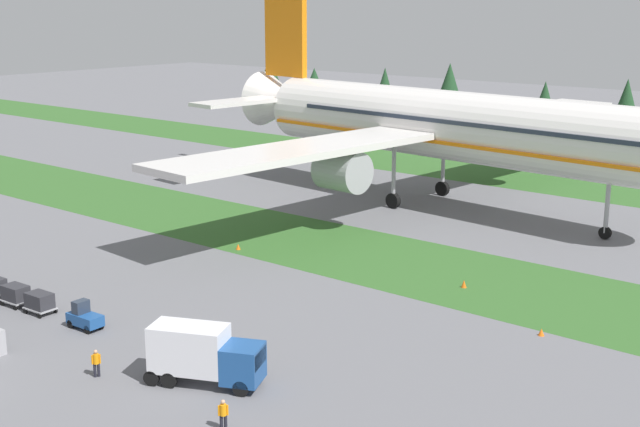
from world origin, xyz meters
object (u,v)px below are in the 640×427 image
object	(u,v)px
ground_crew_marshaller	(223,414)
taxiway_marker_2	(464,284)
cargo_dolly_second	(16,294)
ground_crew_loader	(96,362)
catering_truck	(204,353)
airliner	(440,124)
taxiway_marker_1	(541,332)
baggage_tug	(84,317)
taxiway_marker_0	(238,247)
cargo_dolly_lead	(40,301)

from	to	relation	value
ground_crew_marshaller	taxiway_marker_2	world-z (taller)	ground_crew_marshaller
cargo_dolly_second	ground_crew_loader	size ratio (longest dim) A/B	1.31
catering_truck	cargo_dolly_second	bearing A→B (deg)	-116.19
airliner	taxiway_marker_1	distance (m)	39.78
baggage_tug	taxiway_marker_1	bearing A→B (deg)	124.07
catering_truck	ground_crew_marshaller	size ratio (longest dim) A/B	4.18
catering_truck	taxiway_marker_0	world-z (taller)	catering_truck
taxiway_marker_2	taxiway_marker_0	bearing A→B (deg)	-170.30
catering_truck	baggage_tug	bearing A→B (deg)	-118.85
cargo_dolly_second	taxiway_marker_0	size ratio (longest dim) A/B	4.33
taxiway_marker_1	taxiway_marker_2	distance (m)	10.83
cargo_dolly_second	taxiway_marker_2	bearing A→B (deg)	133.45
taxiway_marker_2	ground_crew_loader	bearing A→B (deg)	-106.33
catering_truck	taxiway_marker_1	size ratio (longest dim) A/B	14.75
cargo_dolly_lead	cargo_dolly_second	bearing A→B (deg)	-90.00
baggage_tug	taxiway_marker_2	bearing A→B (deg)	144.22
taxiway_marker_1	taxiway_marker_2	size ratio (longest dim) A/B	0.79
airliner	taxiway_marker_0	xyz separation A→B (m)	(-4.63, -26.71, -8.89)
cargo_dolly_lead	ground_crew_loader	distance (m)	12.97
baggage_tug	taxiway_marker_0	size ratio (longest dim) A/B	5.07
catering_truck	ground_crew_loader	world-z (taller)	catering_truck
ground_crew_marshaller	taxiway_marker_0	distance (m)	34.57
cargo_dolly_second	ground_crew_marshaller	size ratio (longest dim) A/B	1.31
cargo_dolly_lead	ground_crew_marshaller	size ratio (longest dim) A/B	1.31
airliner	taxiway_marker_2	size ratio (longest dim) A/B	114.64
taxiway_marker_1	taxiway_marker_2	bearing A→B (deg)	149.15
taxiway_marker_1	taxiway_marker_2	xyz separation A→B (m)	(-9.30, 5.55, 0.07)
baggage_tug	catering_truck	bearing A→B (deg)	82.94
airliner	taxiway_marker_0	world-z (taller)	airliner
baggage_tug	cargo_dolly_second	size ratio (longest dim) A/B	1.17
cargo_dolly_second	catering_truck	bearing A→B (deg)	85.60
baggage_tug	taxiway_marker_2	size ratio (longest dim) A/B	4.24
airliner	ground_crew_loader	world-z (taller)	airliner
airliner	cargo_dolly_second	bearing A→B (deg)	-3.03
taxiway_marker_0	taxiway_marker_2	world-z (taller)	taxiway_marker_2
ground_crew_marshaller	taxiway_marker_1	bearing A→B (deg)	-155.57
airliner	taxiway_marker_0	distance (m)	28.52
taxiway_marker_0	taxiway_marker_2	size ratio (longest dim) A/B	0.84
cargo_dolly_lead	ground_crew_marshaller	xyz separation A→B (m)	(23.07, -3.92, 0.03)
catering_truck	ground_crew_marshaller	bearing A→B (deg)	31.75
baggage_tug	ground_crew_loader	distance (m)	8.49
baggage_tug	taxiway_marker_1	world-z (taller)	baggage_tug
cargo_dolly_second	ground_crew_loader	xyz separation A→B (m)	(15.20, -3.94, 0.03)
catering_truck	ground_crew_marshaller	distance (m)	6.05
taxiway_marker_0	taxiway_marker_2	distance (m)	21.84
taxiway_marker_2	ground_crew_marshaller	bearing A→B (deg)	-85.43
taxiway_marker_0	airliner	bearing A→B (deg)	80.17
cargo_dolly_lead	ground_crew_marshaller	world-z (taller)	ground_crew_marshaller
ground_crew_loader	catering_truck	bearing A→B (deg)	-28.70
airliner	catering_truck	bearing A→B (deg)	21.34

